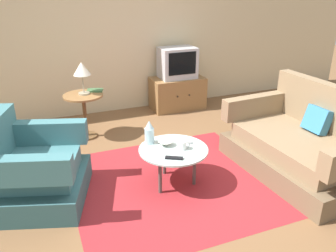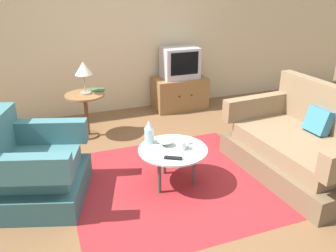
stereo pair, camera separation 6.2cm
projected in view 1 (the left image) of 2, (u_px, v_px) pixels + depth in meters
ground_plane at (172, 184)px, 3.65m from camera, size 16.00×16.00×0.00m
back_wall at (110, 24)px, 5.21m from camera, size 9.00×0.12×2.70m
area_rug at (173, 183)px, 3.66m from camera, size 2.08×1.98×0.00m
armchair at (33, 172)px, 3.28m from camera, size 1.09×1.12×0.84m
couch at (303, 146)px, 3.79m from camera, size 1.07×1.65×0.94m
coffee_table at (173, 152)px, 3.52m from camera, size 0.71×0.71×0.41m
side_table at (84, 107)px, 4.56m from camera, size 0.51×0.51×0.60m
tv_stand at (177, 93)px, 5.68m from camera, size 0.85×0.49×0.51m
television at (177, 63)px, 5.49m from camera, size 0.57×0.40×0.48m
table_lamp at (82, 70)px, 4.40m from camera, size 0.22×0.22×0.42m
vase at (149, 132)px, 3.58m from camera, size 0.10×0.10×0.25m
mug at (183, 145)px, 3.48m from camera, size 0.12×0.08×0.09m
bowl at (165, 143)px, 3.56m from camera, size 0.16×0.16×0.05m
tv_remote_dark at (174, 158)px, 3.30m from camera, size 0.17×0.12×0.02m
tv_remote_silver at (188, 140)px, 3.66m from camera, size 0.06×0.15×0.02m
book at (95, 90)px, 4.64m from camera, size 0.24×0.20×0.02m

